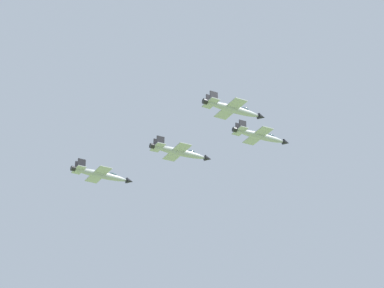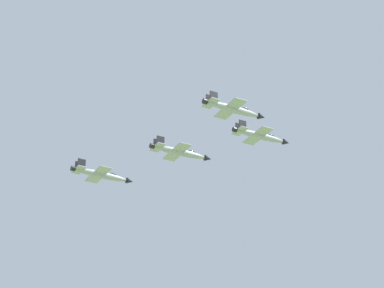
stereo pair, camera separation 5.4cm
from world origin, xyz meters
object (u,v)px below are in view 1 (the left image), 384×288
Objects in this scene: jet_left_outer at (101,175)px; jet_left_wingman at (180,152)px; jet_lead at (260,136)px; jet_right_wingman at (233,109)px.

jet_left_wingman is at bearing -41.40° from jet_left_outer.
jet_left_wingman is 1.00× the size of jet_left_outer.
jet_left_outer is (-30.73, 30.55, -6.81)m from jet_lead.
jet_lead is 0.95× the size of jet_left_wingman.
jet_left_wingman is 1.05× the size of jet_right_wingman.
jet_left_wingman is at bearing 89.47° from jet_right_wingman.
jet_left_outer is at bearing 140.55° from jet_left_wingman.
jet_left_wingman is at bearing 140.11° from jet_lead.
jet_left_wingman is 22.11m from jet_left_outer.
jet_right_wingman is 0.95× the size of jet_left_outer.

